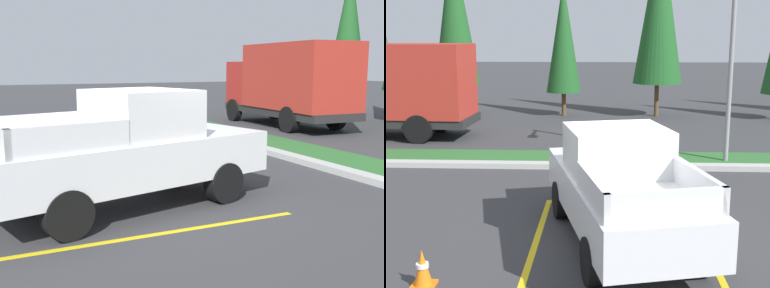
# 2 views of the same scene
# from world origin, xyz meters

# --- Properties ---
(ground_plane) EXTENTS (120.00, 120.00, 0.00)m
(ground_plane) POSITION_xyz_m (0.00, 0.00, 0.00)
(ground_plane) COLOR #38383A
(parking_line_near) EXTENTS (0.12, 4.80, 0.01)m
(parking_line_near) POSITION_xyz_m (-1.37, -0.38, 0.00)
(parking_line_near) COLOR yellow
(parking_line_near) RESTS_ON ground
(parking_line_far) EXTENTS (0.12, 4.80, 0.01)m
(parking_line_far) POSITION_xyz_m (1.73, -0.38, 0.00)
(parking_line_far) COLOR yellow
(parking_line_far) RESTS_ON ground
(curb_strip) EXTENTS (56.00, 0.40, 0.15)m
(curb_strip) POSITION_xyz_m (0.00, 5.00, 0.07)
(curb_strip) COLOR #B2B2AD
(curb_strip) RESTS_ON ground
(grass_median) EXTENTS (56.00, 1.80, 0.06)m
(grass_median) POSITION_xyz_m (0.00, 6.10, 0.03)
(grass_median) COLOR #2D662D
(grass_median) RESTS_ON ground
(pickup_truck_main) EXTENTS (3.08, 5.52, 2.10)m
(pickup_truck_main) POSITION_xyz_m (0.17, -0.33, 1.04)
(pickup_truck_main) COLOR black
(pickup_truck_main) RESTS_ON ground
(street_light) EXTENTS (0.24, 1.49, 6.71)m
(street_light) POSITION_xyz_m (3.51, 5.74, 3.90)
(street_light) COLOR gray
(street_light) RESTS_ON ground
(cypress_tree_left_inner) EXTENTS (2.08, 2.08, 7.99)m
(cypress_tree_left_inner) POSITION_xyz_m (-6.94, 14.83, 4.70)
(cypress_tree_left_inner) COLOR brown
(cypress_tree_left_inner) RESTS_ON ground
(cypress_tree_center) EXTENTS (1.59, 1.59, 6.11)m
(cypress_tree_center) POSITION_xyz_m (-1.97, 14.72, 3.59)
(cypress_tree_center) COLOR brown
(cypress_tree_center) RESTS_ON ground
(cypress_tree_right_inner) EXTENTS (2.21, 2.21, 8.51)m
(cypress_tree_right_inner) POSITION_xyz_m (2.29, 14.71, 5.01)
(cypress_tree_right_inner) COLOR brown
(cypress_tree_right_inner) RESTS_ON ground
(traffic_cone) EXTENTS (0.36, 0.36, 0.60)m
(traffic_cone) POSITION_xyz_m (-2.86, -2.28, 0.29)
(traffic_cone) COLOR orange
(traffic_cone) RESTS_ON ground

